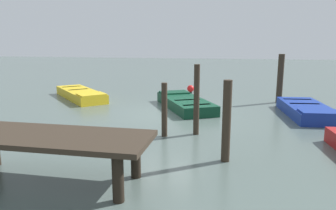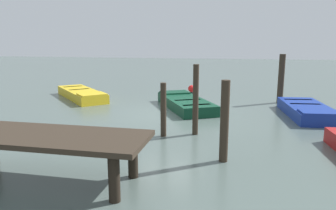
{
  "view_description": "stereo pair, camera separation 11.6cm",
  "coord_description": "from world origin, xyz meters",
  "px_view_note": "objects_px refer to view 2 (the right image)",
  "views": [
    {
      "loc": [
        -2.27,
        11.36,
        2.69
      ],
      "look_at": [
        0.0,
        0.0,
        0.35
      ],
      "focal_mm": 33.8,
      "sensor_mm": 36.0,
      "label": 1
    },
    {
      "loc": [
        -2.39,
        11.34,
        2.69
      ],
      "look_at": [
        0.0,
        0.0,
        0.35
      ],
      "focal_mm": 33.8,
      "sensor_mm": 36.0,
      "label": 2
    }
  ],
  "objects_px": {
    "dock_segment": "(44,141)",
    "mooring_piling_near_left": "(196,100)",
    "rowboat_yellow": "(82,94)",
    "mooring_piling_far_right": "(224,122)",
    "rowboat_blue": "(307,110)",
    "mooring_piling_far_left": "(163,110)",
    "marker_buoy": "(191,89)",
    "mooring_piling_near_right": "(281,79)",
    "rowboat_dark_green": "(185,103)"
  },
  "relations": [
    {
      "from": "mooring_piling_near_left",
      "to": "mooring_piling_far_right",
      "type": "relative_size",
      "value": 1.1
    },
    {
      "from": "rowboat_dark_green",
      "to": "mooring_piling_far_right",
      "type": "distance_m",
      "value": 5.96
    },
    {
      "from": "rowboat_yellow",
      "to": "rowboat_dark_green",
      "type": "distance_m",
      "value": 5.33
    },
    {
      "from": "rowboat_blue",
      "to": "mooring_piling_far_left",
      "type": "relative_size",
      "value": 2.25
    },
    {
      "from": "dock_segment",
      "to": "mooring_piling_near_left",
      "type": "distance_m",
      "value": 4.48
    },
    {
      "from": "mooring_piling_far_left",
      "to": "mooring_piling_far_right",
      "type": "height_order",
      "value": "mooring_piling_far_right"
    },
    {
      "from": "mooring_piling_near_left",
      "to": "marker_buoy",
      "type": "height_order",
      "value": "mooring_piling_near_left"
    },
    {
      "from": "dock_segment",
      "to": "rowboat_yellow",
      "type": "height_order",
      "value": "dock_segment"
    },
    {
      "from": "dock_segment",
      "to": "rowboat_blue",
      "type": "distance_m",
      "value": 9.29
    },
    {
      "from": "dock_segment",
      "to": "mooring_piling_near_right",
      "type": "height_order",
      "value": "mooring_piling_near_right"
    },
    {
      "from": "rowboat_blue",
      "to": "marker_buoy",
      "type": "relative_size",
      "value": 7.26
    },
    {
      "from": "mooring_piling_near_right",
      "to": "mooring_piling_far_right",
      "type": "xyz_separation_m",
      "value": [
        2.2,
        7.64,
        -0.14
      ]
    },
    {
      "from": "rowboat_dark_green",
      "to": "marker_buoy",
      "type": "bearing_deg",
      "value": -24.24
    },
    {
      "from": "rowboat_blue",
      "to": "rowboat_dark_green",
      "type": "relative_size",
      "value": 0.87
    },
    {
      "from": "rowboat_dark_green",
      "to": "mooring_piling_far_left",
      "type": "distance_m",
      "value": 4.07
    },
    {
      "from": "mooring_piling_far_right",
      "to": "mooring_piling_near_right",
      "type": "bearing_deg",
      "value": -106.03
    },
    {
      "from": "rowboat_yellow",
      "to": "mooring_piling_near_left",
      "type": "relative_size",
      "value": 1.89
    },
    {
      "from": "marker_buoy",
      "to": "mooring_piling_far_left",
      "type": "bearing_deg",
      "value": 91.51
    },
    {
      "from": "mooring_piling_far_left",
      "to": "marker_buoy",
      "type": "distance_m",
      "value": 7.47
    },
    {
      "from": "mooring_piling_far_left",
      "to": "mooring_piling_near_left",
      "type": "xyz_separation_m",
      "value": [
        -0.87,
        -0.38,
        0.25
      ]
    },
    {
      "from": "rowboat_dark_green",
      "to": "mooring_piling_far_right",
      "type": "height_order",
      "value": "mooring_piling_far_right"
    },
    {
      "from": "dock_segment",
      "to": "rowboat_blue",
      "type": "relative_size",
      "value": 1.16
    },
    {
      "from": "mooring_piling_near_right",
      "to": "mooring_piling_far_right",
      "type": "relative_size",
      "value": 1.15
    },
    {
      "from": "rowboat_dark_green",
      "to": "marker_buoy",
      "type": "xyz_separation_m",
      "value": [
        0.19,
        -3.42,
        0.07
      ]
    },
    {
      "from": "mooring_piling_near_left",
      "to": "marker_buoy",
      "type": "distance_m",
      "value": 7.19
    },
    {
      "from": "rowboat_blue",
      "to": "mooring_piling_near_left",
      "type": "distance_m",
      "value": 4.95
    },
    {
      "from": "dock_segment",
      "to": "marker_buoy",
      "type": "height_order",
      "value": "dock_segment"
    },
    {
      "from": "rowboat_dark_green",
      "to": "marker_buoy",
      "type": "height_order",
      "value": "marker_buoy"
    },
    {
      "from": "rowboat_yellow",
      "to": "dock_segment",
      "type": "bearing_deg",
      "value": -20.68
    },
    {
      "from": "rowboat_yellow",
      "to": "rowboat_blue",
      "type": "distance_m",
      "value": 9.94
    },
    {
      "from": "mooring_piling_near_right",
      "to": "mooring_piling_far_right",
      "type": "bearing_deg",
      "value": 73.97
    },
    {
      "from": "rowboat_blue",
      "to": "mooring_piling_far_right",
      "type": "relative_size",
      "value": 1.87
    },
    {
      "from": "rowboat_yellow",
      "to": "mooring_piling_near_right",
      "type": "relative_size",
      "value": 1.81
    },
    {
      "from": "dock_segment",
      "to": "marker_buoy",
      "type": "xyz_separation_m",
      "value": [
        -1.4,
        -10.82,
        -0.52
      ]
    },
    {
      "from": "rowboat_dark_green",
      "to": "rowboat_blue",
      "type": "bearing_deg",
      "value": -123.66
    },
    {
      "from": "rowboat_yellow",
      "to": "mooring_piling_far_right",
      "type": "bearing_deg",
      "value": 2.08
    },
    {
      "from": "rowboat_yellow",
      "to": "mooring_piling_far_right",
      "type": "xyz_separation_m",
      "value": [
        -6.96,
        6.82,
        0.72
      ]
    },
    {
      "from": "rowboat_yellow",
      "to": "marker_buoy",
      "type": "distance_m",
      "value": 5.48
    },
    {
      "from": "rowboat_dark_green",
      "to": "mooring_piling_far_left",
      "type": "bearing_deg",
      "value": 152.55
    },
    {
      "from": "marker_buoy",
      "to": "mooring_piling_near_left",
      "type": "bearing_deg",
      "value": 98.57
    },
    {
      "from": "rowboat_blue",
      "to": "dock_segment",
      "type": "bearing_deg",
      "value": -47.31
    },
    {
      "from": "mooring_piling_near_right",
      "to": "dock_segment",
      "type": "bearing_deg",
      "value": 59.41
    },
    {
      "from": "rowboat_dark_green",
      "to": "mooring_piling_near_left",
      "type": "xyz_separation_m",
      "value": [
        -0.87,
        3.65,
        0.81
      ]
    },
    {
      "from": "rowboat_blue",
      "to": "mooring_piling_near_right",
      "type": "relative_size",
      "value": 1.62
    },
    {
      "from": "rowboat_dark_green",
      "to": "mooring_piling_near_left",
      "type": "bearing_deg",
      "value": 165.95
    },
    {
      "from": "mooring_piling_far_right",
      "to": "dock_segment",
      "type": "bearing_deg",
      "value": 27.53
    },
    {
      "from": "mooring_piling_far_right",
      "to": "marker_buoy",
      "type": "xyz_separation_m",
      "value": [
        1.96,
        -9.07,
        -0.65
      ]
    },
    {
      "from": "rowboat_yellow",
      "to": "mooring_piling_far_left",
      "type": "height_order",
      "value": "mooring_piling_far_left"
    },
    {
      "from": "mooring_piling_near_right",
      "to": "marker_buoy",
      "type": "xyz_separation_m",
      "value": [
        4.15,
        -1.43,
        -0.79
      ]
    },
    {
      "from": "mooring_piling_far_left",
      "to": "mooring_piling_far_right",
      "type": "xyz_separation_m",
      "value": [
        -1.76,
        1.62,
        0.16
      ]
    }
  ]
}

